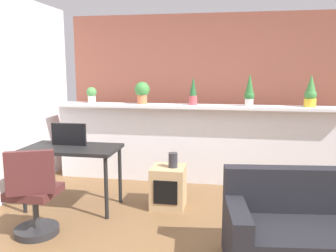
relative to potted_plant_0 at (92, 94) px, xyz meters
name	(u,v)px	position (x,y,z in m)	size (l,w,h in m)	color
ground_plane	(174,249)	(1.56, -1.99, -1.28)	(12.00, 12.00, 0.00)	brown
divider_wall	(195,145)	(1.56, 0.01, -0.73)	(4.13, 0.16, 1.11)	silver
plant_shelf	(195,106)	(1.56, -0.03, -0.15)	(4.13, 0.38, 0.04)	silver
brick_wall_behind	(199,95)	(1.56, 0.61, -0.03)	(4.13, 0.10, 2.50)	brown
potted_plant_0	(92,94)	(0.00, 0.00, 0.00)	(0.15, 0.15, 0.24)	silver
potted_plant_1	(142,91)	(0.78, 0.01, 0.05)	(0.22, 0.22, 0.32)	#C66B42
potted_plant_2	(193,91)	(1.53, 0.01, 0.06)	(0.12, 0.12, 0.41)	#B7474C
potted_plant_3	(249,91)	(2.31, -0.06, 0.08)	(0.14, 0.14, 0.45)	silver
potted_plant_4	(311,92)	(3.12, 0.01, 0.06)	(0.16, 0.16, 0.44)	gold
desk	(72,154)	(0.22, -1.20, -0.62)	(1.10, 0.60, 0.75)	black
tv_monitor	(69,134)	(0.15, -1.12, -0.40)	(0.43, 0.04, 0.27)	black
office_chair	(34,199)	(0.16, -1.97, -0.89)	(0.51, 0.51, 0.91)	#262628
side_cube_shelf	(168,187)	(1.34, -0.99, -1.03)	(0.40, 0.41, 0.50)	tan
vase_on_shelf	(173,160)	(1.40, -0.99, -0.69)	(0.11, 0.11, 0.18)	#2D2D33
couch	(320,236)	(2.81, -2.07, -1.00)	(1.64, 0.93, 0.80)	black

